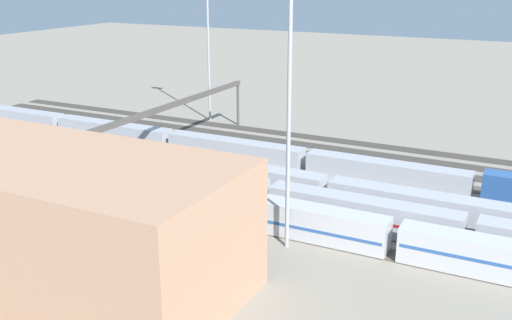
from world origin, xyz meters
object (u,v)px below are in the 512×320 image
(signal_gantry, at_px, (173,109))
(maintenance_shed, at_px, (32,213))
(train_on_track_4, at_px, (227,150))
(light_mast_0, at_px, (208,18))
(train_on_track_7, at_px, (189,182))
(train_on_track_8, at_px, (290,218))
(light_mast_1, at_px, (290,75))
(train_on_track_6, at_px, (236,176))

(signal_gantry, xyz_separation_m, maintenance_shed, (-10.52, 39.62, -1.41))
(train_on_track_4, bearing_deg, signal_gantry, 0.00)
(train_on_track_4, bearing_deg, light_mast_0, -53.46)
(light_mast_0, distance_m, maintenance_shed, 66.51)
(train_on_track_7, xyz_separation_m, signal_gantry, (12.61, -15.00, 5.79))
(train_on_track_8, relative_size, maintenance_shed, 1.64)
(light_mast_0, distance_m, light_mast_1, 59.55)
(train_on_track_7, relative_size, light_mast_1, 3.93)
(train_on_track_4, xyz_separation_m, signal_gantry, (10.00, 0.00, 5.72))
(train_on_track_6, bearing_deg, light_mast_1, 136.16)
(maintenance_shed, bearing_deg, train_on_track_7, -94.86)
(train_on_track_8, height_order, maintenance_shed, maintenance_shed)
(train_on_track_6, xyz_separation_m, train_on_track_7, (4.54, 5.00, -0.07))
(light_mast_0, bearing_deg, train_on_track_4, 126.54)
(train_on_track_7, height_order, train_on_track_4, train_on_track_4)
(light_mast_1, distance_m, maintenance_shed, 29.08)
(train_on_track_4, xyz_separation_m, maintenance_shed, (-0.52, 39.62, 4.31))
(signal_gantry, height_order, maintenance_shed, maintenance_shed)
(signal_gantry, relative_size, maintenance_shed, 1.04)
(train_on_track_6, distance_m, signal_gantry, 20.66)
(train_on_track_8, bearing_deg, train_on_track_7, -16.23)
(train_on_track_6, xyz_separation_m, light_mast_1, (-13.58, 13.04, 17.03))
(maintenance_shed, bearing_deg, light_mast_1, -140.64)
(train_on_track_4, relative_size, light_mast_0, 3.50)
(train_on_track_6, relative_size, maintenance_shed, 2.64)
(train_on_track_4, height_order, signal_gantry, signal_gantry)
(train_on_track_8, distance_m, signal_gantry, 36.34)
(light_mast_0, bearing_deg, signal_gantry, 107.01)
(train_on_track_8, relative_size, signal_gantry, 1.59)
(train_on_track_4, bearing_deg, train_on_track_6, 125.56)
(train_on_track_8, bearing_deg, signal_gantry, -33.88)
(train_on_track_7, bearing_deg, signal_gantry, -49.94)
(train_on_track_4, distance_m, signal_gantry, 11.52)
(light_mast_1, height_order, maintenance_shed, light_mast_1)
(train_on_track_4, bearing_deg, light_mast_1, 131.98)
(train_on_track_6, height_order, maintenance_shed, maintenance_shed)
(train_on_track_7, height_order, maintenance_shed, maintenance_shed)
(light_mast_0, bearing_deg, maintenance_shed, 105.66)
(train_on_track_7, bearing_deg, train_on_track_6, -132.25)
(train_on_track_7, bearing_deg, train_on_track_8, 163.77)
(light_mast_1, xyz_separation_m, signal_gantry, (30.73, -23.04, -11.31))
(signal_gantry, bearing_deg, train_on_track_7, 130.06)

